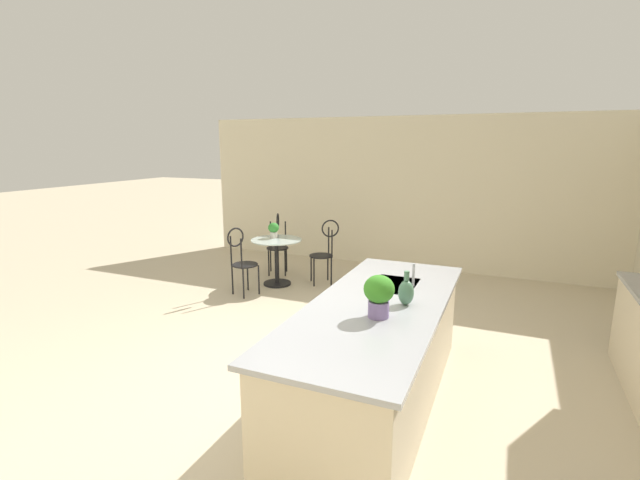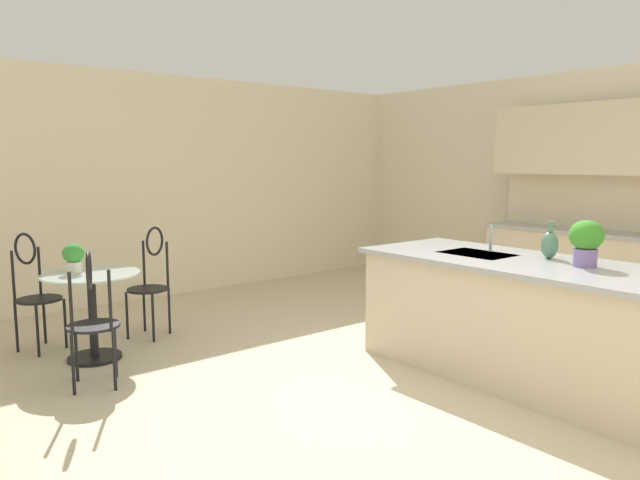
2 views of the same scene
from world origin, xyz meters
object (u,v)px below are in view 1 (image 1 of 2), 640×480
at_px(chair_near_window, 242,258).
at_px(vase_on_counter, 406,292).
at_px(potted_plant_counter_near, 379,293).
at_px(potted_plant_on_table, 274,229).
at_px(bistro_table, 277,257).
at_px(chair_by_island, 325,249).
at_px(chair_toward_desk, 278,241).

relative_size(chair_near_window, vase_on_counter, 3.62).
bearing_deg(potted_plant_counter_near, potted_plant_on_table, -139.32).
distance_m(bistro_table, chair_by_island, 0.78).
xyz_separation_m(potted_plant_on_table, potted_plant_counter_near, (3.03, 2.61, 0.23)).
relative_size(chair_by_island, chair_toward_desk, 1.00).
xyz_separation_m(chair_near_window, chair_toward_desk, (-1.26, -0.08, 0.00)).
bearing_deg(chair_near_window, vase_on_counter, 56.16).
bearing_deg(potted_plant_counter_near, chair_toward_desk, -141.48).
bearing_deg(chair_near_window, potted_plant_counter_near, 50.26).
bearing_deg(vase_on_counter, chair_toward_desk, -137.22).
bearing_deg(potted_plant_counter_near, chair_near_window, -129.74).
bearing_deg(vase_on_counter, chair_by_island, -146.38).
xyz_separation_m(chair_by_island, potted_plant_counter_near, (3.30, 1.83, 0.54)).
bearing_deg(potted_plant_on_table, vase_on_counter, 45.59).
relative_size(bistro_table, vase_on_counter, 2.78).
bearing_deg(chair_toward_desk, vase_on_counter, 42.78).
distance_m(chair_near_window, vase_on_counter, 3.47).
relative_size(bistro_table, potted_plant_on_table, 3.26).
bearing_deg(chair_near_window, chair_by_island, 139.27).
xyz_separation_m(chair_near_window, vase_on_counter, (1.91, 2.85, 0.46)).
distance_m(potted_plant_on_table, potted_plant_counter_near, 4.00).
bearing_deg(vase_on_counter, bistro_table, -134.43).
bearing_deg(potted_plant_on_table, chair_by_island, 109.12).
bearing_deg(potted_plant_on_table, chair_toward_desk, -157.82).
relative_size(chair_toward_desk, potted_plant_counter_near, 3.14).
xyz_separation_m(chair_near_window, potted_plant_on_table, (-0.77, 0.12, 0.31)).
xyz_separation_m(chair_toward_desk, potted_plant_on_table, (0.49, 0.20, 0.31)).
bearing_deg(chair_near_window, potted_plant_on_table, 171.33).
distance_m(bistro_table, chair_near_window, 0.72).
distance_m(chair_near_window, chair_toward_desk, 1.26).
relative_size(chair_near_window, potted_plant_counter_near, 3.14).
height_order(chair_by_island, potted_plant_on_table, chair_by_island).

